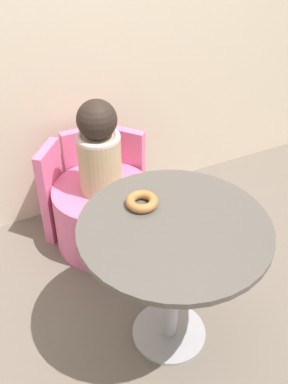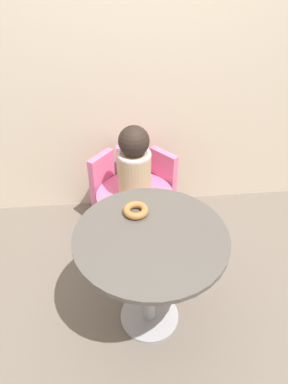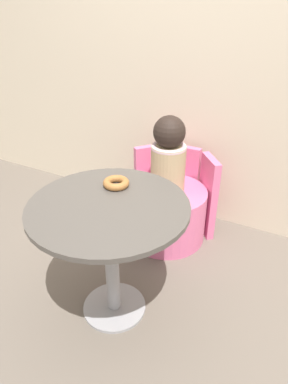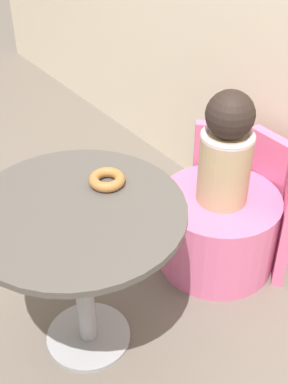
{
  "view_description": "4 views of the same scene",
  "coord_description": "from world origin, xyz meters",
  "px_view_note": "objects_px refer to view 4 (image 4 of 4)",
  "views": [
    {
      "loc": [
        -0.75,
        -1.13,
        1.81
      ],
      "look_at": [
        -0.06,
        0.29,
        0.62
      ],
      "focal_mm": 42.0,
      "sensor_mm": 36.0,
      "label": 1
    },
    {
      "loc": [
        -0.23,
        -1.19,
        1.83
      ],
      "look_at": [
        -0.07,
        0.38,
        0.63
      ],
      "focal_mm": 32.0,
      "sensor_mm": 36.0,
      "label": 2
    },
    {
      "loc": [
        0.68,
        -1.12,
        1.51
      ],
      "look_at": [
        -0.06,
        0.3,
        0.59
      ],
      "focal_mm": 32.0,
      "sensor_mm": 36.0,
      "label": 3
    },
    {
      "loc": [
        1.18,
        -0.69,
        1.8
      ],
      "look_at": [
        -0.11,
        0.29,
        0.59
      ],
      "focal_mm": 50.0,
      "sensor_mm": 36.0,
      "label": 4
    }
  ],
  "objects_px": {
    "round_table": "(79,240)",
    "tub_chair": "(218,230)",
    "child_figure": "(226,150)",
    "donut": "(107,180)"
  },
  "relations": [
    {
      "from": "round_table",
      "to": "donut",
      "type": "distance_m",
      "value": 0.24
    },
    {
      "from": "child_figure",
      "to": "tub_chair",
      "type": "bearing_deg",
      "value": -97.13
    },
    {
      "from": "donut",
      "to": "round_table",
      "type": "bearing_deg",
      "value": -70.28
    },
    {
      "from": "tub_chair",
      "to": "child_figure",
      "type": "distance_m",
      "value": 0.44
    },
    {
      "from": "round_table",
      "to": "tub_chair",
      "type": "height_order",
      "value": "round_table"
    },
    {
      "from": "child_figure",
      "to": "round_table",
      "type": "bearing_deg",
      "value": -87.94
    },
    {
      "from": "round_table",
      "to": "donut",
      "type": "xyz_separation_m",
      "value": [
        -0.06,
        0.16,
        0.16
      ]
    },
    {
      "from": "round_table",
      "to": "child_figure",
      "type": "height_order",
      "value": "child_figure"
    },
    {
      "from": "round_table",
      "to": "donut",
      "type": "height_order",
      "value": "donut"
    },
    {
      "from": "round_table",
      "to": "tub_chair",
      "type": "distance_m",
      "value": 0.81
    }
  ]
}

